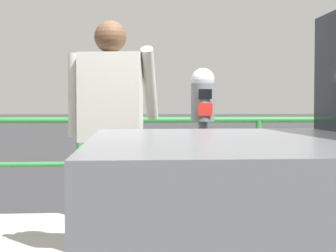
% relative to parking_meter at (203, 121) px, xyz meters
% --- Properties ---
extents(sidewalk_curb, '(36.00, 2.32, 0.12)m').
position_rel_parking_meter_xyz_m(sidewalk_curb, '(-0.10, 0.67, -1.09)').
color(sidewalk_curb, '#9E9B93').
rests_on(sidewalk_curb, ground).
extents(parking_meter, '(0.17, 0.18, 1.41)m').
position_rel_parking_meter_xyz_m(parking_meter, '(0.00, 0.00, 0.00)').
color(parking_meter, slate).
rests_on(parking_meter, sidewalk_curb).
extents(pedestrian_at_meter, '(0.69, 0.48, 1.75)m').
position_rel_parking_meter_xyz_m(pedestrian_at_meter, '(-0.67, 0.08, -0.02)').
color(pedestrian_at_meter, black).
rests_on(pedestrian_at_meter, sidewalk_curb).
extents(background_railing, '(24.06, 0.06, 1.02)m').
position_rel_parking_meter_xyz_m(background_railing, '(-0.10, 1.56, -0.30)').
color(background_railing, '#2D7A38').
rests_on(background_railing, sidewalk_curb).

